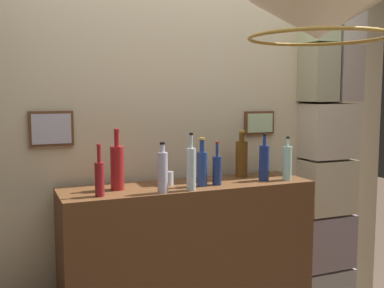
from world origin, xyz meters
The scene contains 14 objects.
panelled_rear_partition centered at (0.00, 1.10, 1.52)m, with size 3.46×0.15×2.90m.
stone_pillar centered at (1.14, 0.98, 1.42)m, with size 0.42×0.29×2.82m.
bar_shelf_unit centered at (0.00, 0.81, 0.57)m, with size 1.53×0.42×1.14m, color brown.
liquor_bottle_gin centered at (-0.56, 0.70, 1.25)m, with size 0.05×0.05×0.28m.
liquor_bottle_rum centered at (0.63, 0.71, 1.25)m, with size 0.06×0.06×0.28m.
liquor_bottle_sherry centered at (0.41, 0.91, 1.27)m, with size 0.08×0.08×0.31m.
liquor_bottle_bourbon centered at (0.49, 0.75, 1.26)m, with size 0.06×0.06×0.30m.
liquor_bottle_tequila centered at (0.05, 0.74, 1.26)m, with size 0.06×0.06×0.29m.
liquor_bottle_whiskey centered at (-0.22, 0.65, 1.26)m, with size 0.06×0.06×0.28m.
liquor_bottle_scotch centered at (0.15, 0.74, 1.24)m, with size 0.06×0.06×0.26m.
liquor_bottle_rye centered at (-0.05, 0.65, 1.27)m, with size 0.05×0.05×0.33m.
liquor_bottle_mezcal centered at (-0.43, 0.83, 1.28)m, with size 0.08×0.08×0.35m.
glass_tumbler_rocks centered at (-0.12, 0.83, 1.18)m, with size 0.06×0.06×0.08m.
pendant_lamp centered at (0.22, -0.09, 1.99)m, with size 0.59×0.59×0.60m.
Camera 1 is at (-1.03, -1.71, 1.69)m, focal length 43.07 mm.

